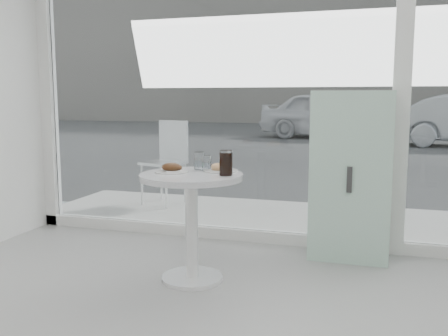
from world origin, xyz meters
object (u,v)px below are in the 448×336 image
(car_white, at_px, (331,115))
(plate_donut, at_px, (221,169))
(mint_cabinet, at_px, (351,175))
(patio_chair, at_px, (168,156))
(plate_fritter, at_px, (172,169))
(main_table, at_px, (192,205))
(water_tumbler_b, at_px, (207,164))
(water_tumbler_a, at_px, (199,162))
(cola_glass, at_px, (226,163))

(car_white, height_order, plate_donut, car_white)
(mint_cabinet, height_order, patio_chair, mint_cabinet)
(plate_donut, bearing_deg, plate_fritter, -154.73)
(main_table, distance_m, mint_cabinet, 1.37)
(mint_cabinet, xyz_separation_m, plate_donut, (-0.87, -0.72, 0.12))
(mint_cabinet, relative_size, water_tumbler_b, 12.13)
(main_table, relative_size, plate_donut, 3.14)
(car_white, relative_size, plate_fritter, 18.85)
(water_tumbler_a, bearing_deg, water_tumbler_b, -27.36)
(car_white, relative_size, cola_glass, 26.10)
(car_white, height_order, plate_fritter, car_white)
(water_tumbler_b, bearing_deg, plate_fritter, -140.16)
(mint_cabinet, bearing_deg, main_table, -139.56)
(main_table, distance_m, patio_chair, 2.49)
(car_white, xyz_separation_m, plate_fritter, (0.08, -13.06, 0.04))
(plate_donut, height_order, water_tumbler_b, water_tumbler_b)
(cola_glass, bearing_deg, mint_cabinet, 48.24)
(patio_chair, xyz_separation_m, water_tumbler_b, (1.19, -2.03, 0.21))
(patio_chair, xyz_separation_m, plate_fritter, (0.99, -2.20, 0.19))
(plate_donut, relative_size, cola_glass, 1.43)
(plate_fritter, xyz_separation_m, water_tumbler_a, (0.13, 0.20, 0.03))
(mint_cabinet, bearing_deg, car_white, 96.03)
(mint_cabinet, relative_size, car_white, 0.30)
(water_tumbler_a, distance_m, water_tumbler_b, 0.08)
(water_tumbler_b, height_order, cola_glass, cola_glass)
(cola_glass, bearing_deg, plate_fritter, 178.41)
(water_tumbler_b, bearing_deg, cola_glass, -41.61)
(plate_donut, bearing_deg, patio_chair, 122.60)
(main_table, xyz_separation_m, patio_chair, (-1.14, 2.21, 0.06))
(water_tumbler_b, relative_size, cola_glass, 0.65)
(plate_donut, bearing_deg, cola_glass, -61.84)
(plate_fritter, bearing_deg, mint_cabinet, 36.22)
(plate_fritter, height_order, water_tumbler_a, water_tumbler_a)
(main_table, height_order, plate_fritter, plate_fritter)
(mint_cabinet, relative_size, plate_fritter, 5.70)
(main_table, height_order, water_tumbler_b, water_tumbler_b)
(mint_cabinet, bearing_deg, plate_fritter, -143.65)
(water_tumbler_b, xyz_separation_m, cola_glass, (0.20, -0.18, 0.03))
(main_table, distance_m, water_tumbler_a, 0.35)
(plate_fritter, bearing_deg, car_white, 90.33)
(main_table, distance_m, plate_fritter, 0.29)
(cola_glass, bearing_deg, car_white, 92.09)
(water_tumbler_b, bearing_deg, mint_cabinet, 35.44)
(car_white, xyz_separation_m, water_tumbler_b, (0.28, -12.89, 0.06))
(mint_cabinet, height_order, car_white, car_white)
(car_white, bearing_deg, mint_cabinet, -159.91)
(mint_cabinet, distance_m, water_tumbler_a, 1.26)
(water_tumbler_b, bearing_deg, car_white, 91.22)
(main_table, relative_size, cola_glass, 4.50)
(mint_cabinet, height_order, water_tumbler_a, mint_cabinet)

